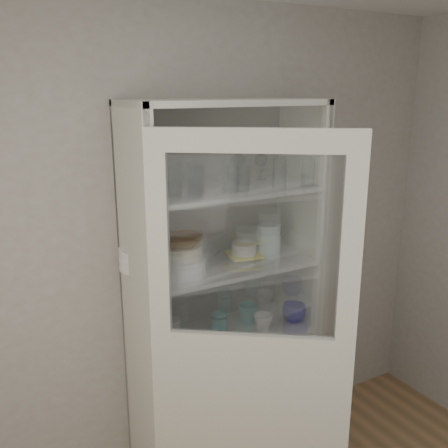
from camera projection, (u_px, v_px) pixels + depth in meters
wall_back at (172, 250)px, 2.72m from camera, size 3.60×0.02×2.60m
pantry_cabinet at (219, 314)px, 2.77m from camera, size 1.00×0.45×2.10m
cupboard_door at (251, 380)px, 2.26m from camera, size 0.76×0.55×2.00m
tumbler_0 at (194, 184)px, 2.28m from camera, size 0.09×0.09×0.14m
tumbler_1 at (175, 185)px, 2.25m from camera, size 0.07×0.07×0.13m
tumbler_2 at (196, 182)px, 2.30m from camera, size 0.09×0.09×0.14m
tumbler_3 at (243, 178)px, 2.44m from camera, size 0.08×0.08×0.13m
tumbler_4 at (231, 177)px, 2.39m from camera, size 0.10×0.10×0.15m
tumbler_5 at (279, 174)px, 2.50m from camera, size 0.08×0.08×0.14m
tumbler_6 at (308, 172)px, 2.57m from camera, size 0.08×0.08×0.14m
tumbler_7 at (157, 183)px, 2.31m from camera, size 0.07×0.07×0.13m
tumbler_8 at (194, 177)px, 2.43m from camera, size 0.10×0.10×0.15m
tumbler_9 at (173, 178)px, 2.37m from camera, size 0.09×0.09×0.16m
goblet_0 at (143, 173)px, 2.40m from camera, size 0.08×0.08×0.19m
goblet_1 at (195, 172)px, 2.52m from camera, size 0.07×0.07×0.16m
goblet_2 at (238, 167)px, 2.65m from camera, size 0.08×0.08×0.17m
goblet_3 at (261, 166)px, 2.73m from camera, size 0.07×0.07×0.16m
plate_stack_front at (182, 265)px, 2.47m from camera, size 0.25×0.25×0.08m
plate_stack_back at (141, 258)px, 2.53m from camera, size 0.22×0.22×0.11m
cream_bowl at (181, 251)px, 2.45m from camera, size 0.25×0.25×0.06m
terracotta_bowl at (181, 240)px, 2.43m from camera, size 0.28×0.28×0.05m
glass_platter at (244, 257)px, 2.69m from camera, size 0.40×0.40×0.02m
yellow_trivet at (244, 254)px, 2.69m from camera, size 0.20×0.20×0.01m
white_ramekin at (244, 248)px, 2.68m from camera, size 0.16×0.16×0.06m
grey_bowl_stack at (268, 240)px, 2.72m from camera, size 0.13×0.13×0.18m
mug_blue at (294, 313)px, 2.85m from camera, size 0.14×0.14×0.10m
mug_teal at (248, 313)px, 2.84m from camera, size 0.14×0.14×0.11m
mug_white at (263, 323)px, 2.73m from camera, size 0.13×0.13×0.10m
teal_jar at (219, 323)px, 2.72m from camera, size 0.09×0.09×0.11m
measuring_cups at (168, 349)px, 2.51m from camera, size 0.10×0.10×0.04m
white_canister at (171, 330)px, 2.63m from camera, size 0.12×0.12×0.12m
cream_dish at (226, 390)px, 2.82m from camera, size 0.27×0.27×0.08m
tin_box at (227, 390)px, 2.84m from camera, size 0.23×0.19×0.06m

